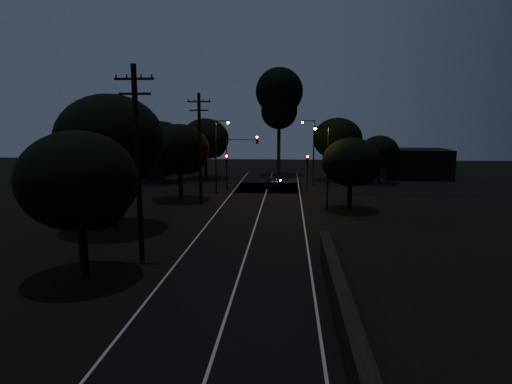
{
  "coord_description": "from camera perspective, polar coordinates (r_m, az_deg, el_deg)",
  "views": [
    {
      "loc": [
        2.49,
        -8.44,
        7.95
      ],
      "look_at": [
        0.0,
        24.0,
        2.5
      ],
      "focal_mm": 30.0,
      "sensor_mm": 36.0,
      "label": 1
    }
  ],
  "objects": [
    {
      "name": "road_surface",
      "position": [
        40.43,
        0.77,
        -1.82
      ],
      "size": [
        60.0,
        70.0,
        0.03
      ],
      "color": "black",
      "rests_on": "ground"
    },
    {
      "name": "retaining_wall",
      "position": [
        14.57,
        26.84,
        -21.83
      ],
      "size": [
        6.93,
        26.0,
        1.6
      ],
      "color": "black",
      "rests_on": "ground"
    },
    {
      "name": "utility_pole_mid",
      "position": [
        25.03,
        -15.5,
        4.09
      ],
      "size": [
        2.2,
        0.3,
        11.0
      ],
      "color": "black",
      "rests_on": "ground"
    },
    {
      "name": "utility_pole_far",
      "position": [
        41.4,
        -7.49,
        6.02
      ],
      "size": [
        2.2,
        0.3,
        10.5
      ],
      "color": "black",
      "rests_on": "ground"
    },
    {
      "name": "tree_left_b",
      "position": [
        22.99,
        -22.24,
        1.06
      ],
      "size": [
        5.89,
        5.89,
        7.49
      ],
      "color": "black",
      "rests_on": "ground"
    },
    {
      "name": "tree_left_c",
      "position": [
        32.88,
        -18.48,
        6.3
      ],
      "size": [
        7.82,
        7.82,
        9.87
      ],
      "color": "black",
      "rests_on": "ground"
    },
    {
      "name": "tree_left_d",
      "position": [
        43.77,
        -9.92,
        5.43
      ],
      "size": [
        6.02,
        6.02,
        7.63
      ],
      "color": "black",
      "rests_on": "ground"
    },
    {
      "name": "tree_far_nw",
      "position": [
        59.44,
        -6.58,
        6.94
      ],
      "size": [
        6.51,
        6.51,
        8.25
      ],
      "color": "black",
      "rests_on": "ground"
    },
    {
      "name": "tree_far_w",
      "position": [
        56.77,
        -12.35,
        6.44
      ],
      "size": [
        6.18,
        6.18,
        7.89
      ],
      "color": "black",
      "rests_on": "ground"
    },
    {
      "name": "tree_far_ne",
      "position": [
        58.75,
        11.06,
        6.84
      ],
      "size": [
        6.58,
        6.58,
        8.33
      ],
      "color": "black",
      "rests_on": "ground"
    },
    {
      "name": "tree_far_e",
      "position": [
        56.71,
        16.33,
        5.08
      ],
      "size": [
        4.8,
        4.8,
        6.09
      ],
      "color": "black",
      "rests_on": "ground"
    },
    {
      "name": "tree_right_a",
      "position": [
        38.94,
        12.8,
        3.76
      ],
      "size": [
        5.11,
        5.11,
        6.5
      ],
      "color": "black",
      "rests_on": "ground"
    },
    {
      "name": "tall_pine",
      "position": [
        63.54,
        3.11,
        12.44
      ],
      "size": [
        6.84,
        6.84,
        15.54
      ],
      "color": "black",
      "rests_on": "ground"
    },
    {
      "name": "building_left",
      "position": [
        64.75,
        -15.99,
        4.05
      ],
      "size": [
        10.0,
        8.0,
        4.4
      ],
      "primitive_type": "cube",
      "color": "black",
      "rests_on": "ground"
    },
    {
      "name": "building_right",
      "position": [
        64.16,
        20.25,
        3.6
      ],
      "size": [
        9.0,
        7.0,
        4.0
      ],
      "primitive_type": "cube",
      "color": "black",
      "rests_on": "ground"
    },
    {
      "name": "signal_left",
      "position": [
        49.21,
        -3.92,
        3.52
      ],
      "size": [
        0.28,
        0.35,
        4.1
      ],
      "color": "black",
      "rests_on": "ground"
    },
    {
      "name": "signal_right",
      "position": [
        48.74,
        6.86,
        3.42
      ],
      "size": [
        0.28,
        0.35,
        4.1
      ],
      "color": "black",
      "rests_on": "ground"
    },
    {
      "name": "signal_mast",
      "position": [
        48.87,
        -1.98,
        5.27
      ],
      "size": [
        3.7,
        0.35,
        6.25
      ],
      "color": "black",
      "rests_on": "ground"
    },
    {
      "name": "streetlight_a",
      "position": [
        47.21,
        -5.15,
        5.45
      ],
      "size": [
        1.66,
        0.26,
        8.0
      ],
      "color": "black",
      "rests_on": "ground"
    },
    {
      "name": "streetlight_b",
      "position": [
        52.62,
        7.49,
        5.82
      ],
      "size": [
        1.66,
        0.26,
        8.0
      ],
      "color": "black",
      "rests_on": "ground"
    },
    {
      "name": "streetlight_c",
      "position": [
        38.75,
        9.34,
        4.05
      ],
      "size": [
        1.46,
        0.26,
        7.5
      ],
      "color": "black",
      "rests_on": "ground"
    },
    {
      "name": "car",
      "position": [
        51.51,
        2.21,
        1.32
      ],
      "size": [
        2.12,
        3.83,
        1.23
      ],
      "primitive_type": "imported",
      "rotation": [
        0.0,
        0.0,
        2.95
      ],
      "color": "black",
      "rests_on": "ground"
    }
  ]
}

